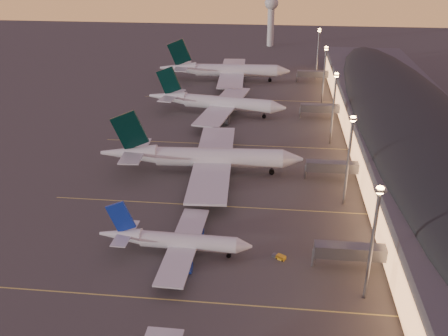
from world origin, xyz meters
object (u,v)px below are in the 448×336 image
at_px(airliner_wide_near, 202,157).
at_px(airliner_wide_mid, 216,103).
at_px(airliner_narrow_north, 175,241).
at_px(radar_tower, 271,13).
at_px(airliner_wide_far, 225,70).
at_px(baggage_tug_c, 279,257).

relative_size(airliner_wide_near, airliner_wide_mid, 1.07).
height_order(airliner_narrow_north, radar_tower, radar_tower).
distance_m(airliner_wide_far, baggage_tug_c, 156.85).
bearing_deg(airliner_narrow_north, airliner_wide_mid, 93.33).
bearing_deg(airliner_wide_mid, radar_tower, 91.66).
distance_m(airliner_wide_mid, radar_tower, 148.78).
xyz_separation_m(airliner_wide_near, airliner_wide_far, (-4.56, 110.11, 0.28)).
bearing_deg(radar_tower, airliner_wide_far, -102.44).
relative_size(airliner_narrow_north, airliner_wide_mid, 0.61).
height_order(airliner_narrow_north, baggage_tug_c, airliner_narrow_north).
xyz_separation_m(airliner_wide_mid, baggage_tug_c, (27.30, -101.43, -4.44)).
xyz_separation_m(airliner_narrow_north, baggage_tug_c, (24.23, 0.47, -2.92)).
relative_size(airliner_wide_far, baggage_tug_c, 19.70).
relative_size(airliner_narrow_north, airliner_wide_far, 0.54).
bearing_deg(airliner_wide_far, radar_tower, 74.77).
relative_size(airliner_wide_mid, airliner_wide_far, 0.89).
bearing_deg(airliner_narrow_north, baggage_tug_c, 2.72).
xyz_separation_m(airliner_wide_mid, radar_tower, (18.82, 146.60, 17.00)).
xyz_separation_m(airliner_narrow_north, radar_tower, (15.75, 248.50, 18.52)).
distance_m(airliner_wide_near, airliner_wide_far, 110.21).
distance_m(radar_tower, baggage_tug_c, 249.10).
bearing_deg(radar_tower, baggage_tug_c, -88.04).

